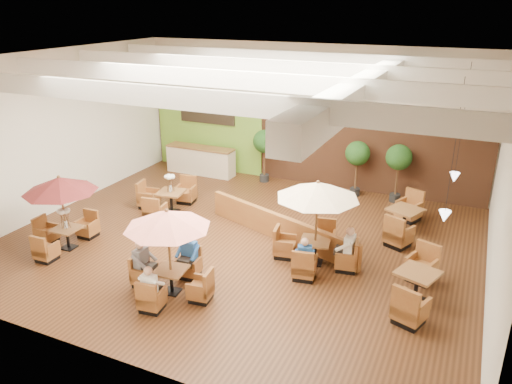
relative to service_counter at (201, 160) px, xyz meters
The scene contains 17 objects.
room 6.78m from the service_counter, 39.88° to the right, with size 14.04×14.00×5.52m.
service_counter is the anchor object (origin of this frame).
booth_divider 7.06m from the service_counter, 39.41° to the right, with size 5.87×0.18×0.81m, color brown.
table_0 7.76m from the service_counter, 91.15° to the right, with size 2.20×2.26×2.32m.
table_1 9.45m from the service_counter, 64.15° to the right, with size 2.31×2.31×2.33m.
table_2 8.91m from the service_counter, 38.36° to the right, with size 2.52×2.52×2.50m.
table_3 4.18m from the service_counter, 77.04° to the right, with size 1.84×2.68×1.55m.
table_4 11.62m from the service_counter, 32.52° to the right, with size 1.16×2.90×1.02m.
table_5 9.21m from the service_counter, 15.06° to the right, with size 1.23×2.98×1.04m.
topiary_0 3.07m from the service_counter, ahead, with size 0.93×0.93×2.17m.
topiary_1 6.74m from the service_counter, ahead, with size 0.92×0.92×2.13m.
topiary_2 8.24m from the service_counter, ahead, with size 0.94×0.94×2.18m.
diner_0 10.16m from the service_counter, 66.23° to the right, with size 0.36×0.29×0.74m.
diner_1 8.64m from the service_counter, 61.70° to the right, with size 0.41×0.33×0.82m.
diner_2 9.05m from the service_counter, 68.98° to the right, with size 0.32×0.41×0.84m.
diner_3 9.43m from the service_counter, 42.71° to the right, with size 0.42×0.39×0.77m.
diner_4 9.57m from the service_counter, 34.96° to the right, with size 0.33×0.41×0.85m.
Camera 1 is at (6.21, -12.46, 7.00)m, focal length 35.00 mm.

